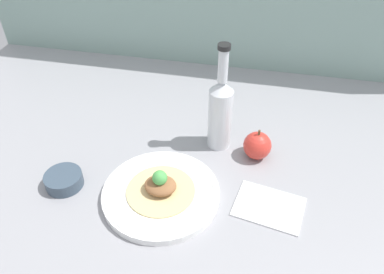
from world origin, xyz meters
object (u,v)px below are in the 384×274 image
(cider_bottle, at_px, (220,111))
(dipping_bowl, at_px, (64,180))
(plated_food, at_px, (160,186))
(plate, at_px, (161,193))
(apple, at_px, (257,146))

(cider_bottle, xyz_separation_m, dipping_bowl, (-0.35, -0.23, -0.10))
(plated_food, distance_m, cider_bottle, 0.26)
(plate, distance_m, plated_food, 0.02)
(plated_food, height_order, cider_bottle, cider_bottle)
(plate, bearing_deg, plated_food, 0.00)
(apple, bearing_deg, plate, -138.10)
(plate, relative_size, cider_bottle, 0.93)
(cider_bottle, height_order, dipping_bowl, cider_bottle)
(plated_food, distance_m, apple, 0.29)
(plated_food, bearing_deg, cider_bottle, 64.31)
(plate, height_order, plated_food, plated_food)
(plated_food, xyz_separation_m, dipping_bowl, (-0.24, -0.01, -0.02))
(cider_bottle, bearing_deg, dipping_bowl, -146.41)
(apple, height_order, dipping_bowl, apple)
(cider_bottle, relative_size, apple, 3.40)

